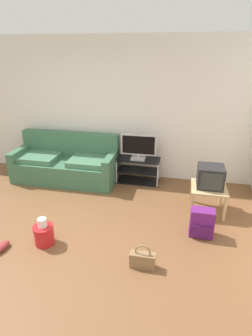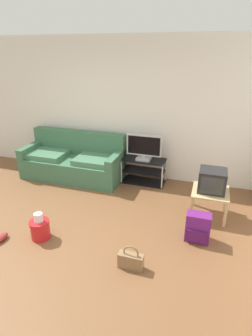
# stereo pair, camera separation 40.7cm
# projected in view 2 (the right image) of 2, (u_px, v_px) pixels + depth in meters

# --- Properties ---
(ground_plane) EXTENTS (9.00, 9.80, 0.02)m
(ground_plane) POSITION_uv_depth(u_px,v_px,m) (49.00, 238.00, 3.81)
(ground_plane) COLOR brown
(wall_back) EXTENTS (9.00, 0.10, 2.70)m
(wall_back) POSITION_uv_depth(u_px,v_px,m) (109.00, 109.00, 5.41)
(wall_back) COLOR silver
(wall_back) RESTS_ON ground_plane
(couch) EXTENTS (2.02, 0.85, 0.90)m
(couch) POSITION_uv_depth(u_px,v_px,m) (74.00, 161.00, 5.55)
(couch) COLOR #3D6B4C
(couch) RESTS_ON ground_plane
(tv_stand) EXTENTS (0.84, 0.40, 0.48)m
(tv_stand) POSITION_uv_depth(u_px,v_px,m) (144.00, 171.00, 5.32)
(tv_stand) COLOR black
(tv_stand) RESTS_ON ground_plane
(flat_tv) EXTENTS (0.68, 0.22, 0.50)m
(flat_tv) POSITION_uv_depth(u_px,v_px,m) (144.00, 148.00, 5.11)
(flat_tv) COLOR #B2B2B7
(flat_tv) RESTS_ON tv_stand
(side_table) EXTENTS (0.55, 0.55, 0.44)m
(side_table) POSITION_uv_depth(u_px,v_px,m) (210.00, 195.00, 4.18)
(side_table) COLOR tan
(side_table) RESTS_ON ground_plane
(crt_tv) EXTENTS (0.40, 0.38, 0.34)m
(crt_tv) POSITION_uv_depth(u_px,v_px,m) (212.00, 180.00, 4.10)
(crt_tv) COLOR #232326
(crt_tv) RESTS_ON side_table
(backpack) EXTENTS (0.33, 0.26, 0.41)m
(backpack) POSITION_uv_depth(u_px,v_px,m) (198.00, 228.00, 3.68)
(backpack) COLOR #661E70
(backpack) RESTS_ON ground_plane
(handbag) EXTENTS (0.31, 0.11, 0.32)m
(handbag) POSITION_uv_depth(u_px,v_px,m) (131.00, 260.00, 3.24)
(handbag) COLOR olive
(handbag) RESTS_ON ground_plane
(cleaning_bucket) EXTENTS (0.28, 0.28, 0.39)m
(cleaning_bucket) POSITION_uv_depth(u_px,v_px,m) (40.00, 228.00, 3.74)
(cleaning_bucket) COLOR red
(cleaning_bucket) RESTS_ON ground_plane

